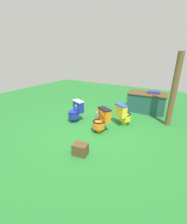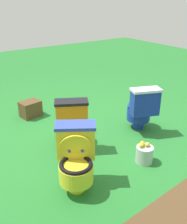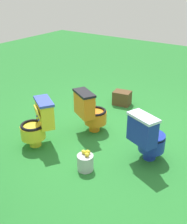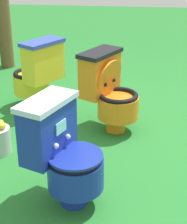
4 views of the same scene
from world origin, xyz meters
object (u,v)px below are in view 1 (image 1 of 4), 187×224
(toilet_yellow, at_px, (123,114))
(small_crate, at_px, (80,149))
(vendor_table, at_px, (146,102))
(wooden_post, at_px, (174,91))
(toilet_orange, at_px, (101,120))
(toilet_blue, at_px, (76,111))
(lemon_bucket, at_px, (99,115))

(toilet_yellow, relative_size, small_crate, 2.16)
(vendor_table, distance_m, wooden_post, 1.50)
(toilet_orange, bearing_deg, toilet_blue, 17.65)
(wooden_post, bearing_deg, toilet_yellow, -149.96)
(toilet_orange, height_order, wooden_post, wooden_post)
(vendor_table, relative_size, wooden_post, 0.66)
(toilet_blue, distance_m, wooden_post, 3.20)
(wooden_post, height_order, lemon_bucket, wooden_post)
(toilet_yellow, distance_m, small_crate, 2.06)
(toilet_orange, relative_size, wooden_post, 0.32)
(toilet_blue, relative_size, vendor_table, 0.48)
(toilet_yellow, xyz_separation_m, toilet_blue, (-1.52, -0.56, -0.00))
(vendor_table, xyz_separation_m, lemon_bucket, (-1.32, -1.55, -0.28))
(wooden_post, bearing_deg, small_crate, -119.86)
(vendor_table, height_order, small_crate, vendor_table)
(toilet_blue, xyz_separation_m, small_crate, (1.22, -1.47, -0.23))
(wooden_post, distance_m, small_crate, 3.35)
(toilet_blue, xyz_separation_m, vendor_table, (1.89, 2.21, 0.02))
(vendor_table, relative_size, lemon_bucket, 5.50)
(toilet_yellow, xyz_separation_m, toilet_orange, (-0.41, -0.77, 0.00))
(vendor_table, height_order, lemon_bucket, vendor_table)
(toilet_orange, height_order, lemon_bucket, toilet_orange)
(toilet_blue, relative_size, toilet_orange, 1.00)
(toilet_orange, distance_m, lemon_bucket, 1.06)
(small_crate, bearing_deg, toilet_yellow, 81.68)
(toilet_yellow, bearing_deg, small_crate, -65.68)
(vendor_table, distance_m, lemon_bucket, 2.05)
(lemon_bucket, bearing_deg, vendor_table, 49.53)
(toilet_orange, relative_size, lemon_bucket, 2.63)
(vendor_table, xyz_separation_m, wooden_post, (0.92, -0.90, 0.76))
(toilet_yellow, relative_size, toilet_orange, 1.00)
(wooden_post, relative_size, small_crate, 6.83)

